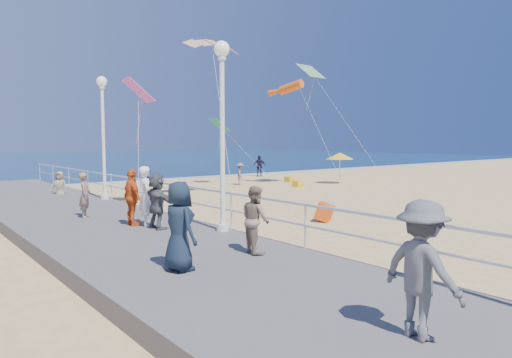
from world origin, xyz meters
TOP-DOWN VIEW (x-y plane):
  - ground at (0.00, 0.00)m, footprint 160.00×160.00m
  - surf_line at (0.00, 20.50)m, footprint 160.00×1.20m
  - boardwalk at (-7.50, 0.00)m, footprint 5.00×44.00m
  - railing at (-5.05, 0.00)m, footprint 0.05×42.00m
  - lamp_post_mid at (-5.35, 0.00)m, footprint 0.44×0.44m
  - lamp_post_far at (-5.35, 9.00)m, footprint 0.44×0.44m
  - woman_holding_toddler at (-6.70, 2.06)m, footprint 0.64×0.77m
  - toddler_held at (-6.55, 2.21)m, footprint 0.46×0.52m
  - spectator_1 at (-6.22, -2.56)m, footprint 0.77×0.88m
  - spectator_2 at (-7.41, -7.45)m, footprint 0.81×1.25m
  - spectator_3 at (-7.02, 2.37)m, footprint 0.43×1.01m
  - spectator_4 at (-8.30, -2.73)m, footprint 0.59×0.88m
  - spectator_5 at (-6.67, 1.43)m, footprint 0.61×1.56m
  - spectator_6 at (-7.63, 4.76)m, footprint 0.58×0.66m
  - beach_walker_a at (5.63, 13.67)m, footprint 0.97×1.10m
  - beach_walker_b at (11.18, 18.35)m, footprint 1.06×0.99m
  - beach_walker_c at (-6.30, 12.31)m, footprint 0.85×0.86m
  - box_kite at (-0.39, 0.63)m, footprint 0.83×0.89m
  - beach_umbrella at (11.44, 10.02)m, footprint 1.90×1.90m
  - beach_chair_left at (7.62, 10.17)m, footprint 0.55×0.55m
  - beach_chair_right at (9.57, 13.05)m, footprint 0.55×0.55m
  - kite_parafoil at (-0.01, 8.44)m, footprint 2.87×0.94m
  - kite_windsock at (7.84, 11.12)m, footprint 1.05×2.93m
  - kite_diamond_pink at (-3.96, 8.39)m, footprint 1.42×1.68m
  - kite_diamond_multi at (8.97, 10.46)m, footprint 1.68×1.39m
  - kite_diamond_green at (4.74, 14.84)m, footprint 1.20×1.44m

SIDE VIEW (x-z plane):
  - ground at x=0.00m, z-range 0.00..0.00m
  - surf_line at x=0.00m, z-range 0.01..0.05m
  - boardwalk at x=-7.50m, z-range 0.00..0.40m
  - beach_chair_left at x=7.62m, z-range 0.00..0.40m
  - beach_chair_right at x=9.57m, z-range 0.00..0.40m
  - box_kite at x=-0.39m, z-range -0.07..0.67m
  - beach_walker_a at x=5.63m, z-range 0.00..1.48m
  - beach_walker_c at x=-6.30m, z-range 0.00..1.50m
  - beach_walker_b at x=11.18m, z-range 0.00..1.75m
  - spectator_6 at x=-7.63m, z-range 0.40..1.91m
  - spectator_1 at x=-6.22m, z-range 0.40..1.95m
  - spectator_5 at x=-6.67m, z-range 0.40..2.05m
  - railing at x=-5.05m, z-range 0.98..1.53m
  - spectator_3 at x=-7.02m, z-range 0.40..2.12m
  - spectator_4 at x=-8.30m, z-range 0.40..2.18m
  - woman_holding_toddler at x=-6.70m, z-range 0.40..2.20m
  - spectator_2 at x=-7.41m, z-range 0.40..2.22m
  - toddler_held at x=-6.55m, z-range 1.25..2.12m
  - beach_umbrella at x=11.44m, z-range 0.84..2.98m
  - lamp_post_mid at x=-5.35m, z-range 1.00..6.32m
  - lamp_post_far at x=-5.35m, z-range 1.00..6.32m
  - kite_diamond_green at x=4.74m, z-range 3.58..4.42m
  - kite_diamond_pink at x=-3.96m, z-range 4.66..5.64m
  - kite_windsock at x=7.84m, z-range 5.83..6.97m
  - kite_diamond_multi at x=8.97m, z-range 6.96..7.94m
  - kite_parafoil at x=-0.01m, z-range 7.43..8.08m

